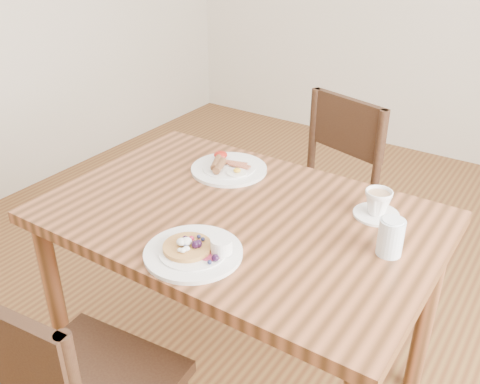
{
  "coord_description": "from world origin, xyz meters",
  "views": [
    {
      "loc": [
        0.79,
        -1.18,
        1.59
      ],
      "look_at": [
        0.0,
        0.0,
        0.82
      ],
      "focal_mm": 40.0,
      "sensor_mm": 36.0,
      "label": 1
    }
  ],
  "objects_px": {
    "teacup_saucer": "(377,205)",
    "water_glass": "(391,237)",
    "dining_table": "(240,239)",
    "pancake_plate": "(195,250)",
    "chair_far": "(321,191)",
    "breakfast_plate": "(228,168)"
  },
  "relations": [
    {
      "from": "chair_far",
      "to": "water_glass",
      "type": "xyz_separation_m",
      "value": [
        0.51,
        -0.66,
        0.31
      ]
    },
    {
      "from": "dining_table",
      "to": "teacup_saucer",
      "type": "relative_size",
      "value": 8.57
    },
    {
      "from": "pancake_plate",
      "to": "teacup_saucer",
      "type": "xyz_separation_m",
      "value": [
        0.33,
        0.47,
        0.02
      ]
    },
    {
      "from": "pancake_plate",
      "to": "teacup_saucer",
      "type": "relative_size",
      "value": 1.93
    },
    {
      "from": "pancake_plate",
      "to": "water_glass",
      "type": "relative_size",
      "value": 2.57
    },
    {
      "from": "breakfast_plate",
      "to": "water_glass",
      "type": "distance_m",
      "value": 0.68
    },
    {
      "from": "pancake_plate",
      "to": "water_glass",
      "type": "xyz_separation_m",
      "value": [
        0.43,
        0.3,
        0.04
      ]
    },
    {
      "from": "chair_far",
      "to": "breakfast_plate",
      "type": "height_order",
      "value": "chair_far"
    },
    {
      "from": "breakfast_plate",
      "to": "water_glass",
      "type": "xyz_separation_m",
      "value": [
        0.66,
        -0.18,
        0.04
      ]
    },
    {
      "from": "teacup_saucer",
      "to": "water_glass",
      "type": "xyz_separation_m",
      "value": [
        0.1,
        -0.17,
        0.01
      ]
    },
    {
      "from": "dining_table",
      "to": "chair_far",
      "type": "xyz_separation_m",
      "value": [
        -0.05,
        0.7,
        -0.16
      ]
    },
    {
      "from": "teacup_saucer",
      "to": "water_glass",
      "type": "distance_m",
      "value": 0.2
    },
    {
      "from": "dining_table",
      "to": "pancake_plate",
      "type": "bearing_deg",
      "value": -84.25
    },
    {
      "from": "teacup_saucer",
      "to": "pancake_plate",
      "type": "bearing_deg",
      "value": -125.22
    },
    {
      "from": "chair_far",
      "to": "teacup_saucer",
      "type": "bearing_deg",
      "value": 145.54
    },
    {
      "from": "teacup_saucer",
      "to": "water_glass",
      "type": "bearing_deg",
      "value": -59.66
    },
    {
      "from": "breakfast_plate",
      "to": "water_glass",
      "type": "height_order",
      "value": "water_glass"
    },
    {
      "from": "chair_far",
      "to": "breakfast_plate",
      "type": "xyz_separation_m",
      "value": [
        -0.15,
        -0.49,
        0.27
      ]
    },
    {
      "from": "water_glass",
      "to": "chair_far",
      "type": "bearing_deg",
      "value": 127.33
    },
    {
      "from": "dining_table",
      "to": "breakfast_plate",
      "type": "distance_m",
      "value": 0.31
    },
    {
      "from": "dining_table",
      "to": "pancake_plate",
      "type": "distance_m",
      "value": 0.28
    },
    {
      "from": "chair_far",
      "to": "teacup_saucer",
      "type": "distance_m",
      "value": 0.7
    }
  ]
}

